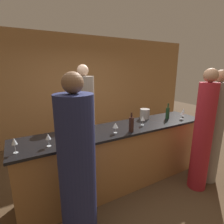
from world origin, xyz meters
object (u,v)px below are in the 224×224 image
wine_bottle_1 (131,124)px  wine_bottle_0 (168,113)px  bartender (85,121)px  guest_1 (203,135)px  guest_0 (78,173)px  ice_bucket (145,114)px  guest_2 (213,131)px

wine_bottle_1 → wine_bottle_0: bearing=13.4°
bartender → guest_1: bartender is taller
wine_bottle_0 → wine_bottle_1: 1.03m
guest_0 → wine_bottle_1: (0.99, 0.45, 0.24)m
bartender → guest_0: size_ratio=1.05×
guest_1 → wine_bottle_1: (-1.03, 0.48, 0.20)m
wine_bottle_1 → ice_bucket: size_ratio=1.62×
guest_0 → wine_bottle_1: 1.11m
bartender → guest_1: (1.34, -1.60, -0.00)m
guest_1 → ice_bucket: guest_1 is taller
guest_2 → ice_bucket: guest_2 is taller
guest_1 → wine_bottle_0: (-0.03, 0.72, 0.20)m
bartender → wine_bottle_1: size_ratio=6.77×
guest_0 → ice_bucket: bearing=29.1°
bartender → ice_bucket: 1.17m
bartender → guest_1: size_ratio=1.03×
bartender → guest_2: bartender is taller
guest_0 → guest_1: guest_1 is taller
guest_0 → guest_1: 2.02m
guest_2 → wine_bottle_1: 1.46m
guest_1 → wine_bottle_0: 0.75m
wine_bottle_1 → ice_bucket: wine_bottle_1 is taller
ice_bucket → guest_2: bearing=-50.4°
wine_bottle_0 → wine_bottle_1: size_ratio=0.99×
guest_1 → guest_2: 0.35m
guest_0 → wine_bottle_0: bearing=19.0°
guest_0 → wine_bottle_0: guest_0 is taller
guest_0 → guest_1: size_ratio=0.99×
bartender → guest_2: size_ratio=1.05×
guest_2 → ice_bucket: 1.18m
bartender → wine_bottle_1: (0.31, -1.12, 0.20)m
guest_2 → ice_bucket: size_ratio=10.50×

